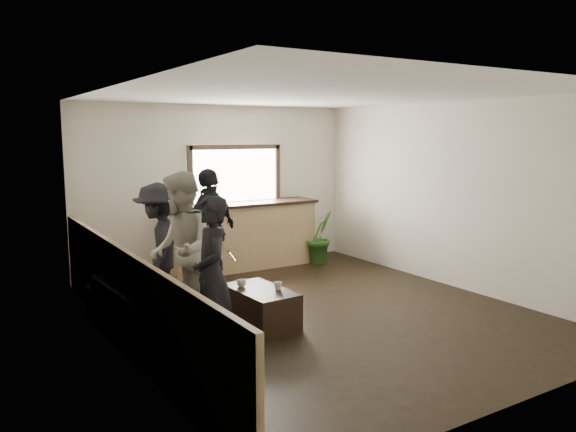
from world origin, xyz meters
TOP-DOWN VIEW (x-y plane):
  - ground at (0.00, 0.00)m, footprint 5.00×6.00m
  - room_shell at (-0.74, 0.00)m, footprint 5.01×6.01m
  - bar_counter at (0.30, 2.70)m, footprint 2.70×0.68m
  - sofa at (-2.15, 0.15)m, footprint 1.02×2.27m
  - coffee_table at (-0.86, -0.04)m, footprint 0.60×1.03m
  - cup_a at (-1.01, 0.17)m, footprint 0.15×0.15m
  - cup_b at (-0.70, -0.18)m, footprint 0.14×0.14m
  - potted_plant at (1.67, 2.32)m, footprint 0.62×0.54m
  - person_a at (-1.70, -0.50)m, footprint 0.53×0.68m
  - person_b at (-1.70, 0.39)m, footprint 0.95×1.08m
  - person_c at (-1.70, 1.18)m, footprint 1.01×1.25m
  - person_d at (-0.73, 1.70)m, footprint 1.15×0.90m

SIDE VIEW (x-z plane):
  - ground at x=0.00m, z-range -0.01..0.01m
  - coffee_table at x=-0.86m, z-range 0.00..0.45m
  - sofa at x=-2.15m, z-range 0.00..0.65m
  - potted_plant at x=1.67m, z-range 0.00..0.96m
  - cup_a at x=-1.01m, z-range 0.45..0.53m
  - cup_b at x=-0.70m, z-range 0.45..0.54m
  - bar_counter at x=0.30m, z-range -0.42..1.71m
  - person_a at x=-1.70m, z-range 0.00..1.67m
  - person_c at x=-1.70m, z-range 0.00..1.69m
  - person_d at x=-0.73m, z-range 0.00..1.82m
  - person_b at x=-1.70m, z-range 0.00..1.88m
  - room_shell at x=-0.74m, z-range 0.07..2.87m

